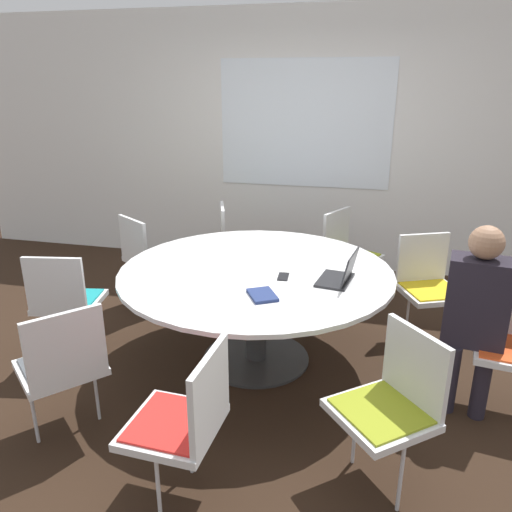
{
  "coord_description": "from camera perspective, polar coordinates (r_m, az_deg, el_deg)",
  "views": [
    {
      "loc": [
        0.78,
        -3.2,
        1.99
      ],
      "look_at": [
        0.0,
        0.0,
        0.82
      ],
      "focal_mm": 35.0,
      "sensor_mm": 36.0,
      "label": 1
    }
  ],
  "objects": [
    {
      "name": "chair_6",
      "position": [
        3.04,
        -21.24,
        -11.16
      ],
      "size": [
        0.6,
        0.61,
        0.85
      ],
      "rotation": [
        0.0,
        0.0,
        13.43
      ],
      "color": "silver",
      "rests_on": "ground_plane"
    },
    {
      "name": "chair_1",
      "position": [
        4.13,
        19.09,
        -2.68
      ],
      "size": [
        0.57,
        0.56,
        0.85
      ],
      "rotation": [
        0.0,
        0.0,
        9.85
      ],
      "color": "silver",
      "rests_on": "ground_plane"
    },
    {
      "name": "chair_8",
      "position": [
        2.64,
        15.31,
        -15.45
      ],
      "size": [
        0.6,
        0.61,
        0.85
      ],
      "rotation": [
        0.0,
        0.0,
        14.84
      ],
      "color": "silver",
      "rests_on": "ground_plane"
    },
    {
      "name": "chair_7",
      "position": [
        2.47,
        -8.08,
        -17.64
      ],
      "size": [
        0.44,
        0.46,
        0.85
      ],
      "rotation": [
        0.0,
        0.0,
        14.09
      ],
      "color": "silver",
      "rests_on": "ground_plane"
    },
    {
      "name": "chair_2",
      "position": [
        4.71,
        10.39,
        0.81
      ],
      "size": [
        0.57,
        0.58,
        0.85
      ],
      "rotation": [
        0.0,
        0.0,
        10.53
      ],
      "color": "silver",
      "rests_on": "ground_plane"
    },
    {
      "name": "laptop",
      "position": [
        3.34,
        9.73,
        -2.05
      ],
      "size": [
        0.27,
        0.34,
        0.21
      ],
      "rotation": [
        0.0,
        0.0,
        4.56
      ],
      "color": "#232326",
      "rests_on": "conference_table"
    },
    {
      "name": "ground_plane",
      "position": [
        3.85,
        0.0,
        -11.66
      ],
      "size": [
        16.0,
        16.0,
        0.0
      ],
      "primitive_type": "plane",
      "color": "black"
    },
    {
      "name": "person_0",
      "position": [
        3.29,
        23.88,
        -5.3
      ],
      "size": [
        0.39,
        0.3,
        1.2
      ],
      "rotation": [
        0.0,
        0.0,
        9.27
      ],
      "color": "#231E28",
      "rests_on": "ground_plane"
    },
    {
      "name": "wall_back",
      "position": [
        5.46,
        5.56,
        12.72
      ],
      "size": [
        8.0,
        0.07,
        2.7
      ],
      "color": "silver",
      "rests_on": "ground_plane"
    },
    {
      "name": "chair_4",
      "position": [
        4.62,
        -12.34,
        0.31
      ],
      "size": [
        0.6,
        0.59,
        0.85
      ],
      "rotation": [
        0.0,
        0.0,
        11.98
      ],
      "color": "silver",
      "rests_on": "ground_plane"
    },
    {
      "name": "cell_phone",
      "position": [
        3.39,
        3.13,
        -2.37
      ],
      "size": [
        0.08,
        0.15,
        0.01
      ],
      "color": "black",
      "rests_on": "conference_table"
    },
    {
      "name": "chair_3",
      "position": [
        4.9,
        -2.3,
        1.86
      ],
      "size": [
        0.54,
        0.55,
        0.85
      ],
      "rotation": [
        0.0,
        0.0,
        11.33
      ],
      "color": "silver",
      "rests_on": "ground_plane"
    },
    {
      "name": "spiral_notebook",
      "position": [
        3.09,
        0.73,
        -4.48
      ],
      "size": [
        0.24,
        0.26,
        0.02
      ],
      "color": "navy",
      "rests_on": "conference_table"
    },
    {
      "name": "conference_table",
      "position": [
        3.57,
        0.0,
        -3.3
      ],
      "size": [
        1.93,
        1.93,
        0.72
      ],
      "color": "#333333",
      "rests_on": "ground_plane"
    },
    {
      "name": "chair_5",
      "position": [
        3.88,
        -20.98,
        -4.35
      ],
      "size": [
        0.51,
        0.49,
        0.85
      ],
      "rotation": [
        0.0,
        0.0,
        12.75
      ],
      "color": "silver",
      "rests_on": "ground_plane"
    }
  ]
}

